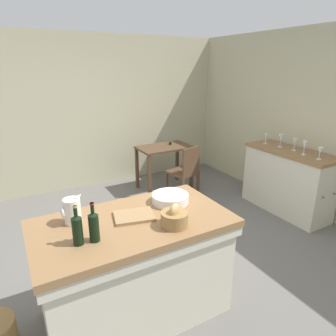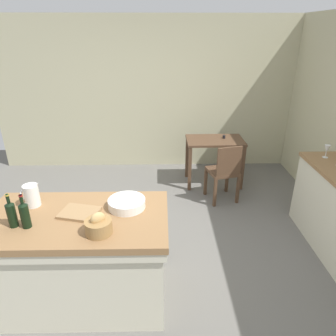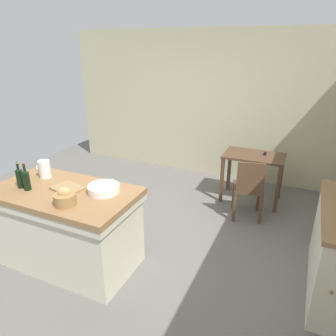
{
  "view_description": "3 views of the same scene",
  "coord_description": "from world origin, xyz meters",
  "views": [
    {
      "loc": [
        -1.26,
        -2.59,
        2.07
      ],
      "look_at": [
        0.27,
        0.15,
        0.99
      ],
      "focal_mm": 31.71,
      "sensor_mm": 36.0,
      "label": 1
    },
    {
      "loc": [
        0.26,
        -2.82,
        2.35
      ],
      "look_at": [
        0.32,
        0.3,
        0.93
      ],
      "focal_mm": 32.65,
      "sensor_mm": 36.0,
      "label": 2
    },
    {
      "loc": [
        1.75,
        -2.86,
        2.36
      ],
      "look_at": [
        0.39,
        0.12,
        1.03
      ],
      "focal_mm": 33.32,
      "sensor_mm": 36.0,
      "label": 3
    }
  ],
  "objects": [
    {
      "name": "wicker_hamper",
      "position": [
        -1.58,
        -0.47,
        0.13
      ],
      "size": [
        0.34,
        0.34,
        0.27
      ],
      "primitive_type": "cylinder",
      "color": "olive",
      "rests_on": "ground"
    },
    {
      "name": "wine_bottle_dark",
      "position": [
        -0.83,
        -0.77,
        1.03
      ],
      "size": [
        0.07,
        0.07,
        0.29
      ],
      "color": "black",
      "rests_on": "island_table"
    },
    {
      "name": "pitcher",
      "position": [
        -0.9,
        -0.44,
        1.02
      ],
      "size": [
        0.17,
        0.13,
        0.24
      ],
      "color": "white",
      "rests_on": "island_table"
    },
    {
      "name": "wash_bowl",
      "position": [
        -0.06,
        -0.49,
        0.95
      ],
      "size": [
        0.33,
        0.33,
        0.08
      ],
      "primitive_type": "cylinder",
      "color": "white",
      "rests_on": "island_table"
    },
    {
      "name": "wooden_chair",
      "position": [
        1.15,
        1.17,
        0.49
      ],
      "size": [
        0.49,
        0.49,
        0.9
      ],
      "color": "#513826",
      "rests_on": "ground"
    },
    {
      "name": "island_table",
      "position": [
        -0.48,
        -0.63,
        0.49
      ],
      "size": [
        1.56,
        0.86,
        0.91
      ],
      "color": "olive",
      "rests_on": "ground"
    },
    {
      "name": "wall_back",
      "position": [
        0.0,
        2.6,
        1.3
      ],
      "size": [
        5.32,
        0.12,
        2.6
      ],
      "primitive_type": "cube",
      "color": "#B7B28E",
      "rests_on": "ground"
    },
    {
      "name": "cutting_board",
      "position": [
        -0.45,
        -0.59,
        0.92
      ],
      "size": [
        0.36,
        0.3,
        0.02
      ],
      "primitive_type": "cube",
      "rotation": [
        0.0,
        0.0,
        -0.24
      ],
      "color": "#99754C",
      "rests_on": "island_table"
    },
    {
      "name": "writing_desk",
      "position": [
        1.1,
        1.76,
        0.64
      ],
      "size": [
        0.91,
        0.57,
        0.82
      ],
      "color": "#513826",
      "rests_on": "ground"
    },
    {
      "name": "ground_plane",
      "position": [
        0.0,
        0.0,
        0.0
      ],
      "size": [
        6.76,
        6.76,
        0.0
      ],
      "primitive_type": "plane",
      "color": "#66635E"
    },
    {
      "name": "bread_basket",
      "position": [
        -0.24,
        -0.86,
        0.98
      ],
      "size": [
        0.21,
        0.21,
        0.18
      ],
      "color": "olive",
      "rests_on": "island_table"
    },
    {
      "name": "wine_bottle_amber",
      "position": [
        -0.94,
        -0.76,
        1.03
      ],
      "size": [
        0.07,
        0.07,
        0.29
      ],
      "color": "black",
      "rests_on": "island_table"
    }
  ]
}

